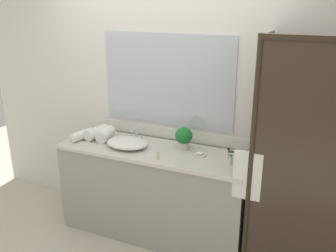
{
  "coord_description": "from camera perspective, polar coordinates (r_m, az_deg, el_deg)",
  "views": [
    {
      "loc": [
        1.4,
        -2.82,
        2.2
      ],
      "look_at": [
        0.15,
        0.0,
        1.15
      ],
      "focal_mm": 39.26,
      "sensor_mm": 36.0,
      "label": 1
    }
  ],
  "objects": [
    {
      "name": "ground_plane",
      "position": [
        3.84,
        -2.13,
        -16.15
      ],
      "size": [
        8.0,
        8.0,
        0.0
      ],
      "primitive_type": "plane",
      "color": "beige"
    },
    {
      "name": "wall_back_with_mirror",
      "position": [
        3.57,
        0.04,
        4.28
      ],
      "size": [
        4.4,
        0.06,
        2.6
      ],
      "color": "silver",
      "rests_on": "ground_plane"
    },
    {
      "name": "vanity_cabinet",
      "position": [
        3.61,
        -2.15,
        -10.2
      ],
      "size": [
        1.8,
        0.58,
        0.9
      ],
      "color": "#9E9993",
      "rests_on": "ground_plane"
    },
    {
      "name": "shower_enclosure",
      "position": [
        2.89,
        19.32,
        -6.4
      ],
      "size": [
        1.2,
        0.59,
        2.0
      ],
      "color": "#2D2319",
      "rests_on": "ground_plane"
    },
    {
      "name": "sink_basin",
      "position": [
        3.47,
        -6.35,
        -2.61
      ],
      "size": [
        0.41,
        0.31,
        0.08
      ],
      "primitive_type": "ellipsoid",
      "color": "white",
      "rests_on": "vanity_cabinet"
    },
    {
      "name": "faucet",
      "position": [
        3.61,
        -4.98,
        -1.63
      ],
      "size": [
        0.17,
        0.13,
        0.14
      ],
      "color": "silver",
      "rests_on": "vanity_cabinet"
    },
    {
      "name": "potted_plant",
      "position": [
        3.37,
        2.47,
        -1.73
      ],
      "size": [
        0.16,
        0.16,
        0.21
      ],
      "color": "beige",
      "rests_on": "vanity_cabinet"
    },
    {
      "name": "soap_dish",
      "position": [
        3.27,
        4.97,
        -4.41
      ],
      "size": [
        0.1,
        0.07,
        0.04
      ],
      "color": "silver",
      "rests_on": "vanity_cabinet"
    },
    {
      "name": "amenity_bottle_body_wash",
      "position": [
        3.26,
        9.33,
        -4.17
      ],
      "size": [
        0.03,
        0.03,
        0.09
      ],
      "color": "silver",
      "rests_on": "vanity_cabinet"
    },
    {
      "name": "amenity_bottle_shampoo",
      "position": [
        3.13,
        9.7,
        -5.19
      ],
      "size": [
        0.03,
        0.03,
        0.09
      ],
      "color": "silver",
      "rests_on": "vanity_cabinet"
    },
    {
      "name": "amenity_bottle_lotion",
      "position": [
        3.19,
        -1.6,
        -4.62
      ],
      "size": [
        0.03,
        0.03,
        0.07
      ],
      "color": "silver",
      "rests_on": "vanity_cabinet"
    },
    {
      "name": "rolled_towel_near_edge",
      "position": [
        3.73,
        -13.19,
        -1.36
      ],
      "size": [
        0.15,
        0.27,
        0.09
      ],
      "primitive_type": "cylinder",
      "rotation": [
        1.57,
        0.0,
        -0.25
      ],
      "color": "white",
      "rests_on": "vanity_cabinet"
    },
    {
      "name": "rolled_towel_middle",
      "position": [
        3.73,
        -11.05,
        -1.0
      ],
      "size": [
        0.16,
        0.27,
        0.12
      ],
      "primitive_type": "cylinder",
      "rotation": [
        1.57,
        0.0,
        -0.18
      ],
      "color": "white",
      "rests_on": "vanity_cabinet"
    },
    {
      "name": "rolled_towel_far_edge",
      "position": [
        3.67,
        -9.65,
        -1.28
      ],
      "size": [
        0.15,
        0.25,
        0.11
      ],
      "primitive_type": "cylinder",
      "rotation": [
        1.57,
        0.0,
        0.16
      ],
      "color": "white",
      "rests_on": "vanity_cabinet"
    }
  ]
}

